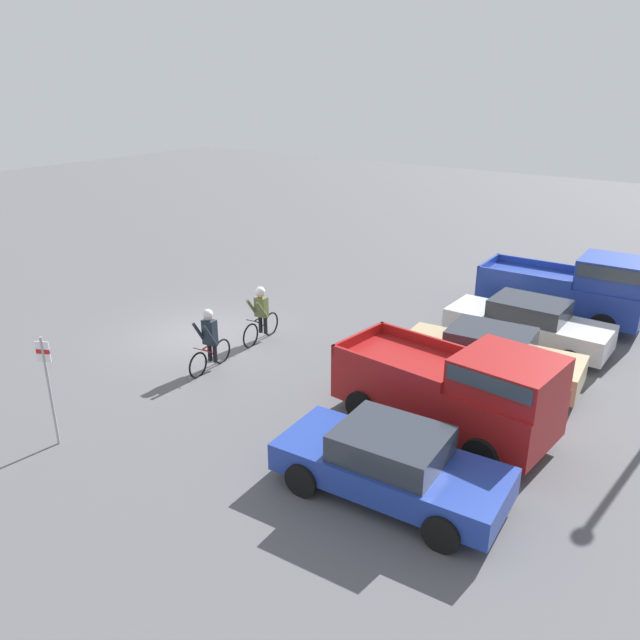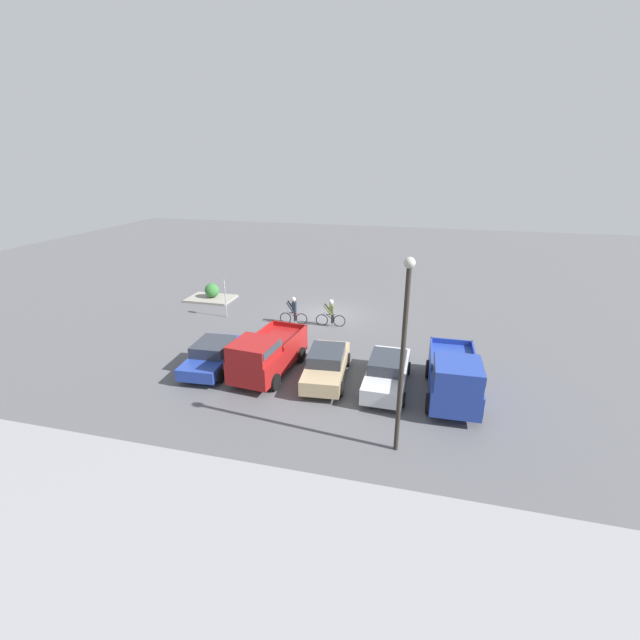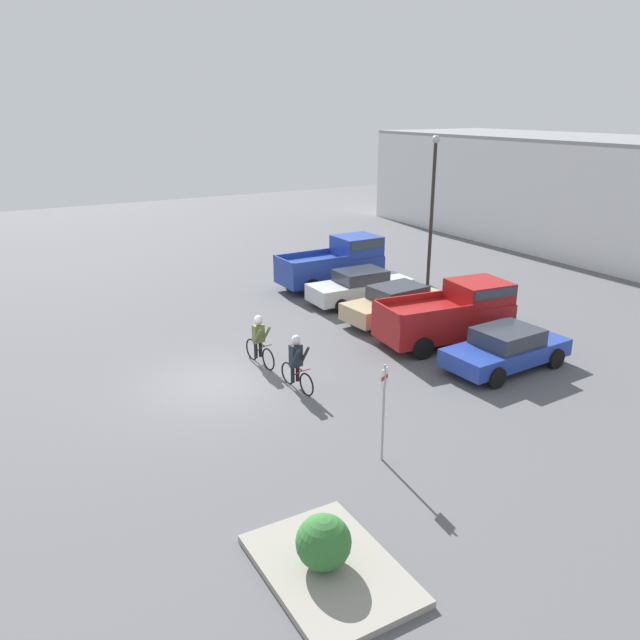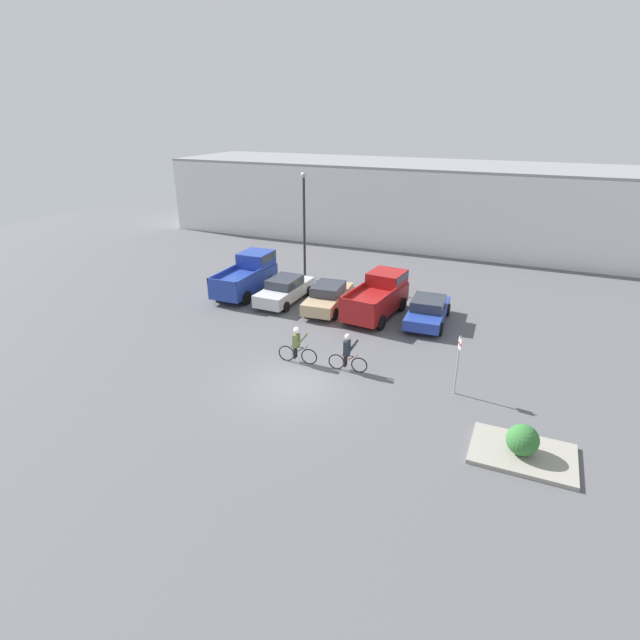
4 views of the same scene
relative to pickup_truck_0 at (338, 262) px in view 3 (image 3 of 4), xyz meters
name	(u,v)px [view 3 (image 3 of 4)]	position (x,y,z in m)	size (l,w,h in m)	color
ground_plane	(218,383)	(7.61, -9.00, -1.18)	(80.00, 80.00, 0.00)	#56565B
pickup_truck_0	(338,262)	(0.00, 0.00, 0.00)	(2.23, 5.01, 2.30)	#233D9E
sedan_0	(360,287)	(2.81, -0.56, -0.45)	(1.95, 4.60, 1.46)	silver
sedan_1	(397,303)	(5.61, -0.64, -0.44)	(2.18, 4.67, 1.46)	tan
pickup_truck_1	(453,313)	(8.44, -0.29, -0.06)	(2.58, 5.02, 2.16)	maroon
sedan_2	(506,348)	(11.21, -0.40, -0.48)	(2.17, 4.45, 1.38)	#233D9E
cyclist_0	(296,362)	(9.21, -7.05, -0.29)	(1.74, 0.49, 1.76)	black
cyclist_1	(259,339)	(6.89, -7.22, -0.29)	(1.82, 0.50, 1.72)	black
fire_lane_sign	(384,404)	(13.80, -7.12, 0.33)	(0.16, 0.28, 2.51)	#9E9EA3
lamppost	(432,200)	(2.03, 3.83, 2.87)	(0.36, 0.36, 6.92)	#2D2823
curb_island	(330,569)	(16.53, -10.20, -1.10)	(3.28, 2.28, 0.15)	gray
shrub	(324,542)	(16.45, -10.29, -0.51)	(1.03, 1.03, 1.03)	#337033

